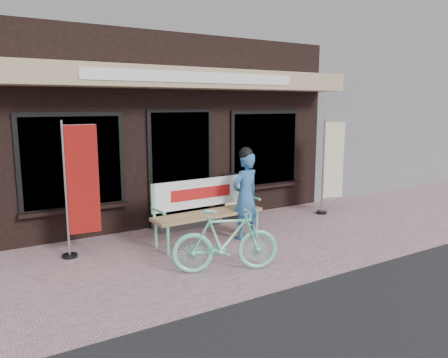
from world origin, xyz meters
TOP-DOWN VIEW (x-y plane):
  - ground at (0.00, 0.00)m, footprint 70.00×70.00m
  - storefront at (0.00, 4.96)m, footprint 7.00×6.77m
  - neighbor_right_near at (8.50, 5.50)m, footprint 10.00×7.00m
  - bench at (-0.14, 0.79)m, footprint 1.95×0.57m
  - person at (0.51, 0.54)m, footprint 0.60×0.46m
  - bicycle at (-0.58, -0.58)m, footprint 1.54×0.94m
  - nobori_red at (-2.10, 1.13)m, footprint 0.61×0.24m
  - nobori_cream at (3.07, 1.06)m, footprint 0.60×0.27m
  - menu_stand at (1.03, 1.73)m, footprint 0.47×0.18m

SIDE VIEW (x-z plane):
  - ground at x=0.00m, z-range 0.00..0.00m
  - bicycle at x=-0.58m, z-range 0.00..0.89m
  - menu_stand at x=1.03m, z-range 0.01..0.95m
  - bench at x=-0.14m, z-range 0.09..1.14m
  - person at x=0.51m, z-range -0.01..1.58m
  - nobori_cream at x=3.07m, z-range 0.03..2.04m
  - nobori_red at x=-2.10m, z-range 0.03..2.10m
  - neighbor_right_near at x=8.50m, z-range 0.00..5.60m
  - storefront at x=0.00m, z-range -0.01..5.99m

